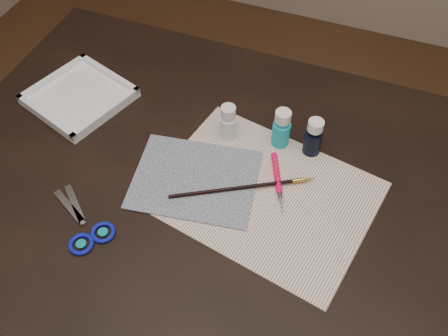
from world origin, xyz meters
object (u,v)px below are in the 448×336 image
(paper, at_px, (263,193))
(paint_bottle_white, at_px, (228,122))
(paint_bottle_cyan, at_px, (282,128))
(scissors, at_px, (76,219))
(palette_tray, at_px, (79,96))
(paint_bottle_navy, at_px, (313,137))
(canvas, at_px, (195,179))

(paper, bearing_deg, paint_bottle_white, 135.27)
(paint_bottle_cyan, bearing_deg, scissors, -132.85)
(paper, relative_size, paint_bottle_white, 4.78)
(paint_bottle_cyan, height_order, palette_tray, paint_bottle_cyan)
(paint_bottle_navy, relative_size, scissors, 0.49)
(paper, xyz_separation_m, scissors, (-0.33, -0.20, 0.00))
(canvas, bearing_deg, paper, 7.27)
(paint_bottle_cyan, bearing_deg, paint_bottle_white, -169.05)
(paper, distance_m, paint_bottle_navy, 0.17)
(paint_bottle_white, bearing_deg, paint_bottle_cyan, 10.95)
(paint_bottle_cyan, xyz_separation_m, palette_tray, (-0.50, -0.04, -0.04))
(canvas, xyz_separation_m, paint_bottle_white, (0.02, 0.15, 0.04))
(canvas, relative_size, scissors, 1.36)
(canvas, height_order, paint_bottle_white, paint_bottle_white)
(paint_bottle_cyan, distance_m, paint_bottle_navy, 0.07)
(paper, bearing_deg, paint_bottle_cyan, 93.70)
(scissors, xyz_separation_m, palette_tray, (-0.18, 0.31, 0.01))
(paint_bottle_white, xyz_separation_m, scissors, (-0.21, -0.33, -0.04))
(paper, height_order, palette_tray, palette_tray)
(paper, relative_size, palette_tray, 2.10)
(canvas, bearing_deg, scissors, -135.65)
(paper, xyz_separation_m, paint_bottle_cyan, (-0.01, 0.15, 0.05))
(paint_bottle_navy, height_order, scissors, paint_bottle_navy)
(paper, bearing_deg, scissors, -149.09)
(scissors, relative_size, palette_tray, 0.91)
(paint_bottle_cyan, height_order, scissors, paint_bottle_cyan)
(canvas, xyz_separation_m, paint_bottle_navy, (0.21, 0.17, 0.04))
(paint_bottle_white, xyz_separation_m, paint_bottle_cyan, (0.12, 0.02, 0.00))
(palette_tray, bearing_deg, paint_bottle_white, 2.54)
(scissors, distance_m, palette_tray, 0.36)
(paint_bottle_white, bearing_deg, canvas, -98.14)
(paper, bearing_deg, canvas, -172.73)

